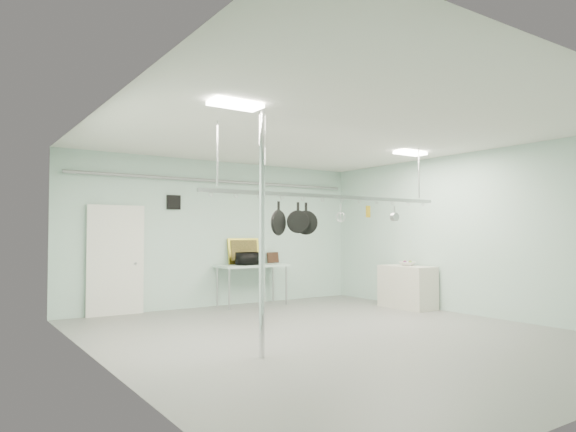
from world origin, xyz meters
TOP-DOWN VIEW (x-y plane):
  - floor at (0.00, 0.00)m, footprint 8.00×8.00m
  - ceiling at (0.00, 0.00)m, footprint 7.00×8.00m
  - back_wall at (0.00, 3.99)m, footprint 7.00×0.02m
  - right_wall at (3.49, 0.00)m, footprint 0.02×8.00m
  - door at (-2.30, 3.94)m, footprint 1.10×0.10m
  - wall_vent at (-1.10, 3.97)m, footprint 0.30×0.04m
  - conduit_pipe at (0.00, 3.90)m, footprint 6.60×0.07m
  - chrome_pole at (-1.70, -0.60)m, footprint 0.08×0.08m
  - prep_table at (0.60, 3.60)m, footprint 1.60×0.70m
  - side_cabinet at (3.15, 1.40)m, footprint 0.60×1.20m
  - pot_rack at (0.20, 0.30)m, footprint 4.80×0.06m
  - light_panel_left at (-2.20, -0.80)m, footprint 0.65×0.30m
  - light_panel_right at (2.40, 0.60)m, footprint 0.65×0.30m
  - microwave at (0.48, 3.54)m, footprint 0.54×0.40m
  - coffee_canister at (0.46, 3.59)m, footprint 0.20×0.20m
  - painting_large at (0.55, 3.90)m, footprint 0.78×0.14m
  - painting_small at (1.33, 3.90)m, footprint 0.30×0.08m
  - fruit_bowl at (3.19, 1.43)m, footprint 0.46×0.46m
  - skillet_left at (-0.86, 0.30)m, footprint 0.38×0.22m
  - skillet_mid at (-0.49, 0.30)m, footprint 0.35×0.19m
  - skillet_right at (-0.34, 0.30)m, footprint 0.38×0.20m
  - whisk at (0.38, 0.30)m, footprint 0.21×0.21m
  - grater at (1.00, 0.30)m, footprint 0.09×0.05m
  - saucepan at (1.65, 0.30)m, footprint 0.16×0.09m
  - fruit_cluster at (3.19, 1.43)m, footprint 0.24×0.24m

SIDE VIEW (x-z plane):
  - floor at x=0.00m, z-range 0.00..0.00m
  - side_cabinet at x=3.15m, z-range 0.00..0.90m
  - prep_table at x=0.60m, z-range 0.38..1.28m
  - fruit_bowl at x=3.19m, z-range 0.90..0.99m
  - fruit_cluster at x=3.19m, z-range 0.94..1.03m
  - coffee_canister at x=0.46m, z-range 0.91..1.12m
  - painting_small at x=1.33m, z-range 0.90..1.16m
  - microwave at x=0.48m, z-range 0.91..1.18m
  - door at x=-2.30m, z-range -0.05..2.15m
  - painting_large at x=0.55m, z-range 0.90..1.49m
  - back_wall at x=0.00m, z-range 0.00..3.20m
  - right_wall at x=3.49m, z-range 0.00..3.20m
  - chrome_pole at x=-1.70m, z-range 0.00..3.20m
  - skillet_left at x=-0.86m, z-range 1.56..2.09m
  - skillet_right at x=-0.34m, z-range 1.57..2.09m
  - skillet_mid at x=-0.49m, z-range 1.59..2.09m
  - whisk at x=0.38m, z-range 1.77..2.09m
  - saucepan at x=1.65m, z-range 1.82..2.09m
  - grater at x=1.00m, z-range 1.86..2.09m
  - pot_rack at x=0.20m, z-range 1.73..2.73m
  - wall_vent at x=-1.10m, z-range 2.10..2.40m
  - conduit_pipe at x=0.00m, z-range 2.71..2.79m
  - light_panel_left at x=-2.20m, z-range 3.14..3.19m
  - light_panel_right at x=2.40m, z-range 3.14..3.19m
  - ceiling at x=0.00m, z-range 3.18..3.20m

